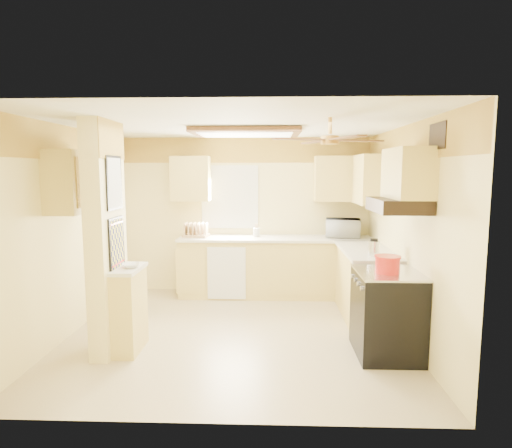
{
  "coord_description": "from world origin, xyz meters",
  "views": [
    {
      "loc": [
        0.42,
        -5.03,
        1.98
      ],
      "look_at": [
        0.23,
        0.35,
        1.3
      ],
      "focal_mm": 30.0,
      "sensor_mm": 36.0,
      "label": 1
    }
  ],
  "objects_px": {
    "bowl": "(131,266)",
    "stove": "(387,313)",
    "microwave": "(343,228)",
    "dutch_oven": "(387,264)",
    "kettle": "(374,248)"
  },
  "relations": [
    {
      "from": "bowl",
      "to": "stove",
      "type": "bearing_deg",
      "value": 0.41
    },
    {
      "from": "stove",
      "to": "microwave",
      "type": "height_order",
      "value": "microwave"
    },
    {
      "from": "microwave",
      "to": "dutch_oven",
      "type": "distance_m",
      "value": 2.23
    },
    {
      "from": "stove",
      "to": "kettle",
      "type": "distance_m",
      "value": 0.92
    },
    {
      "from": "microwave",
      "to": "stove",
      "type": "bearing_deg",
      "value": 101.65
    },
    {
      "from": "stove",
      "to": "kettle",
      "type": "xyz_separation_m",
      "value": [
        0.01,
        0.72,
        0.58
      ]
    },
    {
      "from": "microwave",
      "to": "bowl",
      "type": "distance_m",
      "value": 3.43
    },
    {
      "from": "microwave",
      "to": "kettle",
      "type": "bearing_deg",
      "value": 103.63
    },
    {
      "from": "microwave",
      "to": "dutch_oven",
      "type": "bearing_deg",
      "value": 100.85
    },
    {
      "from": "dutch_oven",
      "to": "kettle",
      "type": "height_order",
      "value": "kettle"
    },
    {
      "from": "stove",
      "to": "kettle",
      "type": "relative_size",
      "value": 4.28
    },
    {
      "from": "kettle",
      "to": "stove",
      "type": "bearing_deg",
      "value": -90.79
    },
    {
      "from": "stove",
      "to": "microwave",
      "type": "relative_size",
      "value": 1.75
    },
    {
      "from": "bowl",
      "to": "kettle",
      "type": "height_order",
      "value": "kettle"
    },
    {
      "from": "bowl",
      "to": "kettle",
      "type": "bearing_deg",
      "value": 14.89
    }
  ]
}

